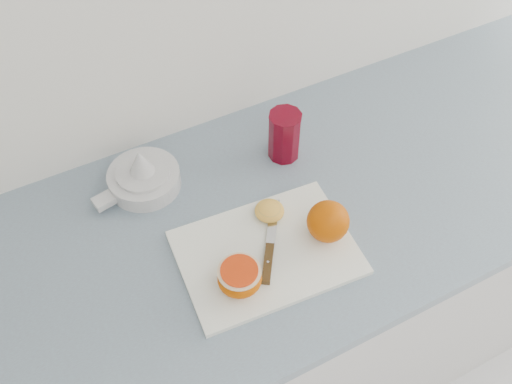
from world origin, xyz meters
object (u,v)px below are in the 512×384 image
half_orange (240,277)px  cutting_board (267,252)px  red_tumbler (284,137)px  citrus_juicer (143,177)px  counter (275,307)px

half_orange → cutting_board: bearing=28.2°
half_orange → red_tumbler: 0.35m
cutting_board → half_orange: 0.09m
half_orange → citrus_juicer: size_ratio=0.42×
counter → red_tumbler: bearing=58.4°
half_orange → citrus_juicer: citrus_juicer is taller
red_tumbler → cutting_board: bearing=-126.0°
counter → citrus_juicer: (-0.23, 0.18, 0.47)m
red_tumbler → citrus_juicer: bearing=169.8°
counter → citrus_juicer: size_ratio=13.32×
cutting_board → citrus_juicer: 0.31m
citrus_juicer → red_tumbler: 0.31m
cutting_board → citrus_juicer: citrus_juicer is taller
cutting_board → red_tumbler: 0.27m
half_orange → citrus_juicer: bearing=102.6°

